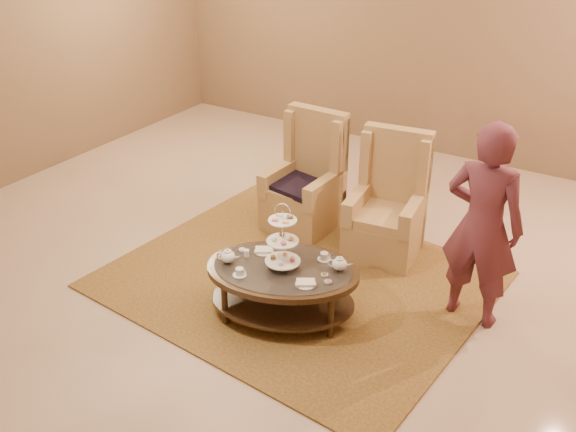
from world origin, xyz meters
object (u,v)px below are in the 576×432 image
Objects in this scene: armchair_left at (307,189)px; person at (483,226)px; tea_table at (283,276)px; armchair_right at (387,214)px.

person reaches higher than armchair_left.
tea_table is 1.49m from armchair_right.
armchair_right is at bearing -27.86° from person.
tea_table is at bearing -108.77° from armchair_right.
tea_table is 1.65m from armchair_left.
armchair_left is at bearing -16.07° from person.
armchair_left is (-0.65, 1.52, 0.03)m from tea_table.
person is at bearing -16.14° from armchair_left.
armchair_right is 1.33m from person.
person is (1.07, -0.63, 0.47)m from armchair_right.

